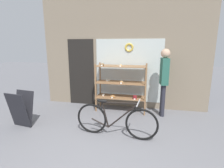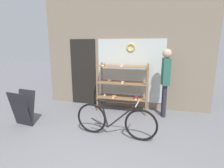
{
  "view_description": "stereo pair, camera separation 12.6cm",
  "coord_description": "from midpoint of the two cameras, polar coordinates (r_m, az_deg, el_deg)",
  "views": [
    {
      "loc": [
        0.81,
        -2.44,
        1.92
      ],
      "look_at": [
        0.01,
        1.26,
        1.07
      ],
      "focal_mm": 28.0,
      "sensor_mm": 36.0,
      "label": 1
    },
    {
      "loc": [
        0.93,
        -2.41,
        1.92
      ],
      "look_at": [
        0.01,
        1.26,
        1.07
      ],
      "focal_mm": 28.0,
      "sensor_mm": 36.0,
      "label": 2
    }
  ],
  "objects": [
    {
      "name": "pedestrian",
      "position": [
        4.82,
        17.8,
        2.21
      ],
      "size": [
        0.24,
        0.34,
        1.83
      ],
      "rotation": [
        0.0,
        0.0,
        -1.43
      ],
      "color": "#282833",
      "rests_on": "ground_plane"
    },
    {
      "name": "display_case",
      "position": [
        5.08,
        4.01,
        0.15
      ],
      "size": [
        1.45,
        0.53,
        1.42
      ],
      "color": "#8E6642",
      "rests_on": "ground_plane"
    },
    {
      "name": "sandwich_board",
      "position": [
        4.74,
        -26.44,
        -7.08
      ],
      "size": [
        0.56,
        0.45,
        0.85
      ],
      "rotation": [
        0.0,
        0.0,
        -0.14
      ],
      "color": "#232328",
      "rests_on": "ground_plane"
    },
    {
      "name": "ground_plane",
      "position": [
        3.21,
        -5.01,
        -24.18
      ],
      "size": [
        30.0,
        30.0,
        0.0
      ],
      "primitive_type": "plane",
      "color": "slate"
    },
    {
      "name": "storefront_facade",
      "position": [
        5.37,
        4.45,
        12.73
      ],
      "size": [
        5.07,
        0.13,
        3.99
      ],
      "color": "gray",
      "rests_on": "ground_plane"
    },
    {
      "name": "bicycle",
      "position": [
        3.77,
        1.91,
        -11.77
      ],
      "size": [
        1.77,
        0.46,
        0.81
      ],
      "rotation": [
        0.0,
        0.0,
        -0.07
      ],
      "color": "black",
      "rests_on": "ground_plane"
    }
  ]
}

